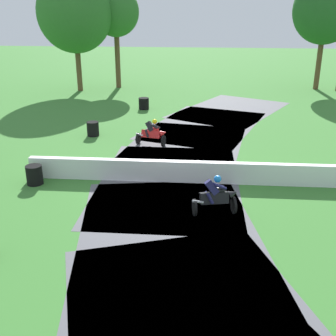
# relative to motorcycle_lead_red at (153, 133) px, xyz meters

# --- Properties ---
(ground_plane) EXTENTS (120.00, 120.00, 0.00)m
(ground_plane) POSITION_rel_motorcycle_lead_red_xyz_m (1.31, -4.82, -0.64)
(ground_plane) COLOR #38752D
(track_asphalt) EXTENTS (11.22, 36.77, 0.01)m
(track_asphalt) POSITION_rel_motorcycle_lead_red_xyz_m (2.77, -4.81, -0.64)
(track_asphalt) COLOR #515156
(track_asphalt) RESTS_ON ground
(safety_barrier) EXTENTS (23.12, 0.55, 0.90)m
(safety_barrier) POSITION_rel_motorcycle_lead_red_xyz_m (6.95, -4.76, -0.19)
(safety_barrier) COLOR white
(safety_barrier) RESTS_ON ground
(motorcycle_lead_red) EXTENTS (1.71, 1.03, 1.43)m
(motorcycle_lead_red) POSITION_rel_motorcycle_lead_red_xyz_m (0.00, 0.00, 0.00)
(motorcycle_lead_red) COLOR black
(motorcycle_lead_red) RESTS_ON ground
(motorcycle_chase_black) EXTENTS (1.68, 1.04, 1.43)m
(motorcycle_chase_black) POSITION_rel_motorcycle_lead_red_xyz_m (3.20, -7.50, -0.00)
(motorcycle_chase_black) COLOR black
(motorcycle_chase_black) RESTS_ON ground
(tire_stack_near) EXTENTS (0.72, 0.72, 0.80)m
(tire_stack_near) POSITION_rel_motorcycle_lead_red_xyz_m (-1.65, 7.99, -0.24)
(tire_stack_near) COLOR black
(tire_stack_near) RESTS_ON ground
(tire_stack_mid_a) EXTENTS (0.67, 0.67, 0.80)m
(tire_stack_mid_a) POSITION_rel_motorcycle_lead_red_xyz_m (-3.54, 1.30, -0.24)
(tire_stack_mid_a) COLOR black
(tire_stack_mid_a) RESTS_ON ground
(tire_stack_mid_b) EXTENTS (0.66, 0.66, 0.80)m
(tire_stack_mid_b) POSITION_rel_motorcycle_lead_red_xyz_m (-4.15, -5.63, -0.24)
(tire_stack_mid_b) COLOR black
(tire_stack_mid_b) RESTS_ON ground
(tree_far_left) EXTENTS (6.05, 6.05, 9.47)m
(tree_far_left) POSITION_rel_motorcycle_lead_red_xyz_m (-8.12, 14.34, 5.64)
(tree_far_left) COLOR brown
(tree_far_left) RESTS_ON ground
(tree_far_right) EXTENTS (5.29, 5.29, 9.30)m
(tree_far_right) POSITION_rel_motorcycle_lead_red_xyz_m (12.25, 16.97, 5.86)
(tree_far_right) COLOR brown
(tree_far_right) RESTS_ON ground
(tree_behind_barrier) EXTENTS (3.95, 3.95, 8.45)m
(tree_behind_barrier) POSITION_rel_motorcycle_lead_red_xyz_m (-5.15, 16.22, 5.68)
(tree_behind_barrier) COLOR brown
(tree_behind_barrier) RESTS_ON ground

